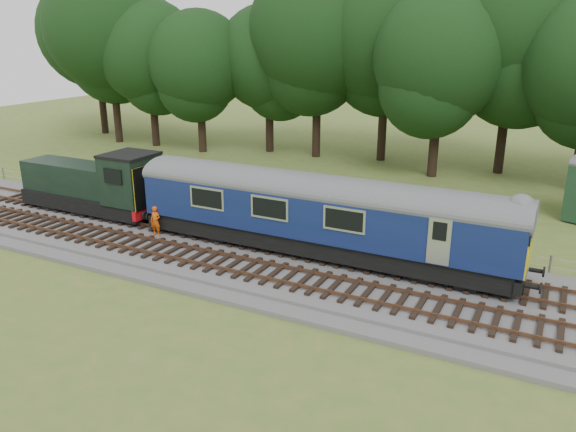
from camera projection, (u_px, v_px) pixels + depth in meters
The scene contains 9 objects.
ground at pixel (227, 256), 27.11m from camera, with size 120.00×120.00×0.00m, color #4B6C27.
ballast at pixel (227, 252), 27.05m from camera, with size 70.00×7.00×0.35m, color #4C4C4F.
track_north at pixel (242, 238), 28.16m from camera, with size 67.20×2.40×0.21m.
track_south at pixel (207, 259), 25.63m from camera, with size 67.20×2.40×0.21m.
fence at pixel (272, 228), 30.91m from camera, with size 64.00×0.12×1.00m, color #6B6054, non-canonical shape.
tree_line at pixel (375, 164), 45.69m from camera, with size 70.00×8.00×18.00m, color black, non-canonical shape.
dmu_railcar at pixel (319, 208), 25.64m from camera, with size 18.05×2.86×3.88m.
shunter_loco at pixel (95, 185), 31.89m from camera, with size 8.91×2.60×3.38m.
worker at pixel (155, 221), 28.52m from camera, with size 0.57×0.37×1.56m, color #DB4E0B.
Camera 1 is at (14.13, -21.00, 10.33)m, focal length 35.00 mm.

